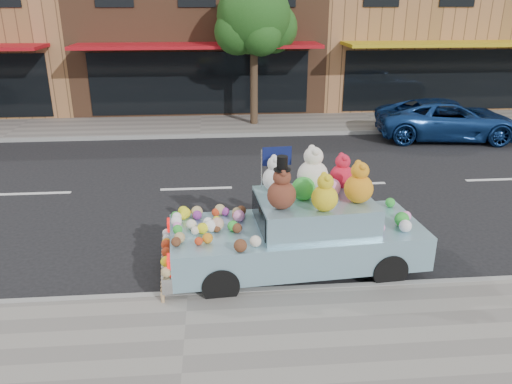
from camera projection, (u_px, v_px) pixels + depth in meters
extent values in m
plane|color=black|center=(196.00, 189.00, 12.62)|extent=(120.00, 120.00, 0.00)
cube|color=gray|center=(183.00, 359.00, 6.56)|extent=(60.00, 3.00, 0.12)
cube|color=gray|center=(201.00, 126.00, 18.64)|extent=(60.00, 3.00, 0.12)
cube|color=gray|center=(188.00, 296.00, 7.95)|extent=(60.00, 0.12, 0.13)
cube|color=gray|center=(200.00, 136.00, 17.24)|extent=(60.00, 0.12, 0.13)
cube|color=brown|center=(200.00, 22.00, 22.50)|extent=(10.00, 8.00, 7.00)
cube|color=black|center=(200.00, 83.00, 19.53)|extent=(8.50, 0.06, 2.40)
cube|color=#A70F17|center=(198.00, 46.00, 18.17)|extent=(9.00, 1.80, 0.12)
cube|color=#A76F46|center=(415.00, 22.00, 23.30)|extent=(10.00, 8.00, 7.00)
cube|color=black|center=(446.00, 80.00, 20.32)|extent=(8.50, 0.06, 2.40)
cube|color=gold|center=(462.00, 44.00, 18.96)|extent=(9.00, 1.80, 0.12)
cylinder|color=#38281C|center=(254.00, 83.00, 18.24)|extent=(0.28, 0.28, 3.20)
sphere|color=#1A4714|center=(254.00, 16.00, 17.40)|extent=(2.60, 2.60, 2.60)
sphere|color=#1A4714|center=(273.00, 28.00, 17.88)|extent=(1.80, 1.80, 1.80)
sphere|color=#1A4714|center=(237.00, 32.00, 17.35)|extent=(1.60, 1.60, 1.60)
sphere|color=#1A4714|center=(261.00, 35.00, 17.08)|extent=(1.40, 1.40, 1.40)
sphere|color=#1A4714|center=(244.00, 25.00, 18.04)|extent=(1.60, 1.60, 1.60)
imported|color=navy|center=(448.00, 120.00, 16.92)|extent=(5.03, 2.81, 1.33)
cylinder|color=black|center=(389.00, 270.00, 8.25)|extent=(0.61, 0.25, 0.60)
cylinder|color=black|center=(356.00, 230.00, 9.69)|extent=(0.61, 0.25, 0.60)
cylinder|color=black|center=(220.00, 285.00, 7.83)|extent=(0.61, 0.25, 0.60)
cylinder|color=black|center=(212.00, 240.00, 9.26)|extent=(0.61, 0.25, 0.60)
cube|color=#85B3C7|center=(296.00, 242.00, 8.67)|extent=(4.42, 2.03, 0.60)
cube|color=#85B3C7|center=(314.00, 211.00, 8.51)|extent=(2.01, 1.64, 0.50)
cube|color=silver|center=(167.00, 259.00, 8.39)|extent=(0.30, 1.79, 0.26)
cube|color=red|center=(169.00, 262.00, 7.65)|extent=(0.08, 0.28, 0.16)
cube|color=red|center=(169.00, 225.00, 8.90)|extent=(0.08, 0.28, 0.16)
cube|color=black|center=(259.00, 215.00, 8.37)|extent=(0.14, 1.30, 0.40)
sphere|color=#5B281A|center=(282.00, 195.00, 7.92)|extent=(0.47, 0.47, 0.47)
sphere|color=#5B281A|center=(282.00, 177.00, 7.81)|extent=(0.29, 0.29, 0.29)
sphere|color=#5B281A|center=(283.00, 174.00, 7.68)|extent=(0.11, 0.11, 0.11)
sphere|color=#5B281A|center=(281.00, 169.00, 7.87)|extent=(0.11, 0.11, 0.11)
cylinder|color=black|center=(282.00, 170.00, 7.76)|extent=(0.27, 0.27, 0.02)
cylinder|color=black|center=(282.00, 163.00, 7.72)|extent=(0.17, 0.17, 0.22)
sphere|color=beige|center=(313.00, 176.00, 8.65)|extent=(0.55, 0.55, 0.55)
sphere|color=beige|center=(313.00, 156.00, 8.53)|extent=(0.34, 0.34, 0.34)
sphere|color=beige|center=(315.00, 152.00, 8.38)|extent=(0.13, 0.13, 0.13)
sphere|color=beige|center=(312.00, 148.00, 8.60)|extent=(0.13, 0.13, 0.13)
sphere|color=orange|center=(359.00, 189.00, 8.16)|extent=(0.48, 0.48, 0.48)
sphere|color=orange|center=(360.00, 171.00, 8.05)|extent=(0.30, 0.30, 0.30)
sphere|color=orange|center=(362.00, 167.00, 7.91)|extent=(0.11, 0.11, 0.11)
sphere|color=orange|center=(359.00, 163.00, 8.11)|extent=(0.11, 0.11, 0.11)
sphere|color=red|center=(342.00, 176.00, 8.80)|extent=(0.43, 0.43, 0.43)
sphere|color=red|center=(343.00, 162.00, 8.70)|extent=(0.26, 0.26, 0.26)
sphere|color=red|center=(345.00, 158.00, 8.59)|extent=(0.10, 0.10, 0.10)
sphere|color=red|center=(342.00, 155.00, 8.76)|extent=(0.10, 0.10, 0.10)
sphere|color=silver|center=(275.00, 179.00, 8.67)|extent=(0.43, 0.43, 0.43)
sphere|color=silver|center=(275.00, 164.00, 8.57)|extent=(0.27, 0.27, 0.27)
sphere|color=silver|center=(276.00, 161.00, 8.45)|extent=(0.10, 0.10, 0.10)
sphere|color=silver|center=(274.00, 157.00, 8.62)|extent=(0.10, 0.10, 0.10)
sphere|color=gold|center=(325.00, 198.00, 7.84)|extent=(0.42, 0.42, 0.42)
sphere|color=gold|center=(325.00, 182.00, 7.74)|extent=(0.26, 0.26, 0.26)
sphere|color=gold|center=(327.00, 179.00, 7.62)|extent=(0.10, 0.10, 0.10)
sphere|color=gold|center=(325.00, 175.00, 7.80)|extent=(0.10, 0.10, 0.10)
sphere|color=green|center=(303.00, 189.00, 8.33)|extent=(0.40, 0.40, 0.40)
sphere|color=pink|center=(331.00, 188.00, 8.46)|extent=(0.32, 0.32, 0.32)
sphere|color=white|center=(208.00, 222.00, 8.49)|extent=(0.17, 0.17, 0.17)
sphere|color=white|center=(176.00, 221.00, 8.51)|extent=(0.19, 0.19, 0.19)
sphere|color=#B22F13|center=(199.00, 241.00, 7.87)|extent=(0.13, 0.13, 0.13)
sphere|color=green|center=(175.00, 216.00, 8.78)|extent=(0.15, 0.15, 0.15)
sphere|color=yellow|center=(217.00, 220.00, 8.62)|extent=(0.14, 0.14, 0.14)
sphere|color=#78297E|center=(197.00, 215.00, 8.78)|extent=(0.17, 0.17, 0.17)
sphere|color=white|center=(211.00, 226.00, 8.32)|extent=(0.21, 0.21, 0.21)
sphere|color=yellow|center=(183.00, 211.00, 8.91)|extent=(0.19, 0.19, 0.19)
sphere|color=yellow|center=(202.00, 228.00, 8.25)|extent=(0.19, 0.19, 0.19)
sphere|color=beige|center=(256.00, 241.00, 7.81)|extent=(0.19, 0.19, 0.19)
sphere|color=orange|center=(208.00, 238.00, 7.93)|extent=(0.17, 0.17, 0.17)
sphere|color=white|center=(177.00, 217.00, 8.70)|extent=(0.17, 0.17, 0.17)
sphere|color=pink|center=(177.00, 226.00, 8.40)|extent=(0.14, 0.14, 0.14)
sphere|color=#B22F13|center=(236.00, 216.00, 8.80)|extent=(0.13, 0.13, 0.13)
sphere|color=#522B17|center=(217.00, 228.00, 8.31)|extent=(0.14, 0.14, 0.14)
sphere|color=green|center=(178.00, 230.00, 8.23)|extent=(0.16, 0.16, 0.16)
sphere|color=beige|center=(195.00, 231.00, 8.22)|extent=(0.14, 0.14, 0.14)
sphere|color=#B22F13|center=(216.00, 212.00, 8.92)|extent=(0.14, 0.14, 0.14)
sphere|color=pink|center=(239.00, 216.00, 8.70)|extent=(0.21, 0.21, 0.21)
sphere|color=green|center=(233.00, 226.00, 8.34)|extent=(0.18, 0.18, 0.18)
sphere|color=beige|center=(191.00, 225.00, 8.40)|extent=(0.18, 0.18, 0.18)
sphere|color=yellow|center=(185.00, 213.00, 8.83)|extent=(0.20, 0.20, 0.20)
sphere|color=yellow|center=(183.00, 216.00, 8.78)|extent=(0.14, 0.14, 0.14)
sphere|color=#A28A59|center=(197.00, 212.00, 8.88)|extent=(0.20, 0.20, 0.20)
sphere|color=#522B17|center=(237.00, 228.00, 8.28)|extent=(0.17, 0.17, 0.17)
sphere|color=#A28A59|center=(220.00, 209.00, 8.98)|extent=(0.20, 0.20, 0.20)
sphere|color=#522B17|center=(240.00, 246.00, 7.65)|extent=(0.21, 0.21, 0.21)
sphere|color=#78297E|center=(225.00, 212.00, 8.95)|extent=(0.15, 0.15, 0.15)
sphere|color=#A28A59|center=(237.00, 212.00, 8.88)|extent=(0.18, 0.18, 0.18)
sphere|color=#522B17|center=(176.00, 242.00, 7.83)|extent=(0.16, 0.16, 0.16)
sphere|color=#A28A59|center=(180.00, 238.00, 7.94)|extent=(0.18, 0.18, 0.18)
sphere|color=#522B17|center=(241.00, 211.00, 8.95)|extent=(0.18, 0.18, 0.18)
sphere|color=#D8A88C|center=(218.00, 224.00, 8.36)|extent=(0.22, 0.22, 0.22)
sphere|color=orange|center=(166.00, 243.00, 8.50)|extent=(0.16, 0.16, 0.16)
sphere|color=#B22F13|center=(166.00, 245.00, 8.41)|extent=(0.18, 0.18, 0.18)
sphere|color=yellow|center=(166.00, 262.00, 7.86)|extent=(0.18, 0.18, 0.18)
sphere|color=white|center=(167.00, 233.00, 8.87)|extent=(0.15, 0.15, 0.15)
sphere|color=white|center=(167.00, 238.00, 8.70)|extent=(0.13, 0.13, 0.13)
sphere|color=#A28A59|center=(166.00, 272.00, 7.58)|extent=(0.16, 0.16, 0.16)
sphere|color=#B22F13|center=(166.00, 252.00, 8.19)|extent=(0.16, 0.16, 0.16)
sphere|color=green|center=(402.00, 219.00, 8.51)|extent=(0.25, 0.25, 0.25)
sphere|color=pink|center=(380.00, 228.00, 8.29)|extent=(0.18, 0.18, 0.18)
sphere|color=pink|center=(406.00, 216.00, 8.72)|extent=(0.18, 0.18, 0.18)
sphere|color=green|center=(390.00, 203.00, 9.30)|extent=(0.18, 0.18, 0.18)
sphere|color=white|center=(405.00, 226.00, 8.31)|extent=(0.21, 0.21, 0.21)
cylinder|color=#997A54|center=(163.00, 300.00, 7.68)|extent=(0.06, 0.06, 0.17)
sphere|color=#997A54|center=(162.00, 294.00, 7.64)|extent=(0.07, 0.07, 0.07)
cylinder|color=#997A54|center=(163.00, 295.00, 7.79)|extent=(0.06, 0.06, 0.17)
sphere|color=#997A54|center=(163.00, 290.00, 7.75)|extent=(0.07, 0.07, 0.07)
cylinder|color=#997A54|center=(163.00, 291.00, 7.90)|extent=(0.06, 0.06, 0.17)
sphere|color=#997A54|center=(163.00, 286.00, 7.87)|extent=(0.07, 0.07, 0.07)
cylinder|color=#997A54|center=(163.00, 287.00, 8.01)|extent=(0.06, 0.06, 0.17)
sphere|color=#997A54|center=(163.00, 282.00, 7.98)|extent=(0.07, 0.07, 0.07)
cylinder|color=#997A54|center=(163.00, 283.00, 8.12)|extent=(0.06, 0.06, 0.17)
sphere|color=#997A54|center=(163.00, 278.00, 8.09)|extent=(0.07, 0.07, 0.07)
cylinder|color=#997A54|center=(163.00, 279.00, 8.23)|extent=(0.06, 0.06, 0.17)
sphere|color=#997A54|center=(163.00, 274.00, 8.20)|extent=(0.07, 0.07, 0.07)
cylinder|color=#997A54|center=(163.00, 276.00, 8.35)|extent=(0.06, 0.06, 0.17)
sphere|color=#997A54|center=(163.00, 271.00, 8.31)|extent=(0.07, 0.07, 0.07)
cylinder|color=#997A54|center=(163.00, 272.00, 8.46)|extent=(0.06, 0.06, 0.17)
sphere|color=#997A54|center=(163.00, 267.00, 8.42)|extent=(0.07, 0.07, 0.07)
cylinder|color=#997A54|center=(163.00, 268.00, 8.57)|extent=(0.06, 0.06, 0.17)
sphere|color=#997A54|center=(163.00, 263.00, 8.54)|extent=(0.07, 0.07, 0.07)
cylinder|color=#997A54|center=(163.00, 265.00, 8.68)|extent=(0.06, 0.06, 0.17)
sphere|color=#997A54|center=(163.00, 260.00, 8.65)|extent=(0.07, 0.07, 0.07)
cylinder|color=#997A54|center=(164.00, 261.00, 8.79)|extent=(0.06, 0.06, 0.17)
sphere|color=#997A54|center=(163.00, 257.00, 8.76)|extent=(0.07, 0.07, 0.07)
cylinder|color=#997A54|center=(164.00, 258.00, 8.90)|extent=(0.06, 0.06, 0.17)
sphere|color=#997A54|center=(163.00, 253.00, 8.87)|extent=(0.07, 0.07, 0.07)
cylinder|color=#997A54|center=(164.00, 255.00, 9.02)|extent=(0.06, 0.06, 0.17)
sphere|color=#997A54|center=(163.00, 250.00, 8.98)|extent=(0.07, 0.07, 0.07)
cylinder|color=#997A54|center=(164.00, 252.00, 9.13)|extent=(0.06, 0.06, 0.17)
sphere|color=#997A54|center=(163.00, 247.00, 9.09)|extent=(0.07, 0.07, 0.07)
cylinder|color=#997A54|center=(164.00, 249.00, 9.24)|extent=(0.06, 0.06, 0.17)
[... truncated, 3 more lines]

